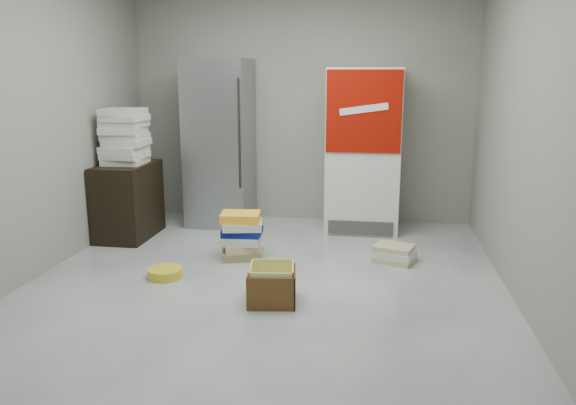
% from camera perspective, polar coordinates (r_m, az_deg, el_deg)
% --- Properties ---
extents(ground, '(5.00, 5.00, 0.00)m').
position_cam_1_polar(ground, '(4.58, -2.94, -9.32)').
color(ground, beige).
rests_on(ground, ground).
extents(room_shell, '(4.04, 5.04, 2.82)m').
position_cam_1_polar(room_shell, '(4.24, -3.23, 13.79)').
color(room_shell, gray).
rests_on(room_shell, ground).
extents(steel_fridge, '(0.70, 0.72, 1.90)m').
position_cam_1_polar(steel_fridge, '(6.57, -6.93, 6.01)').
color(steel_fridge, '#9EA1A6').
rests_on(steel_fridge, ground).
extents(coke_cooler, '(0.80, 0.73, 1.80)m').
position_cam_1_polar(coke_cooler, '(6.33, 7.67, 5.30)').
color(coke_cooler, silver).
rests_on(coke_cooler, ground).
extents(wood_shelf, '(0.50, 0.80, 0.80)m').
position_cam_1_polar(wood_shelf, '(6.28, -15.93, 0.18)').
color(wood_shelf, black).
rests_on(wood_shelf, ground).
extents(supply_box_stack, '(0.45, 0.43, 0.58)m').
position_cam_1_polar(supply_box_stack, '(6.16, -16.26, 6.46)').
color(supply_box_stack, silver).
rests_on(supply_box_stack, wood_shelf).
extents(phonebook_stack_main, '(0.46, 0.40, 0.45)m').
position_cam_1_polar(phonebook_stack_main, '(5.39, -4.70, -3.36)').
color(phonebook_stack_main, olive).
rests_on(phonebook_stack_main, ground).
extents(phonebook_stack_side, '(0.43, 0.39, 0.16)m').
position_cam_1_polar(phonebook_stack_side, '(5.40, 10.77, -5.13)').
color(phonebook_stack_side, tan).
rests_on(phonebook_stack_side, ground).
extents(cardboard_box, '(0.41, 0.41, 0.30)m').
position_cam_1_polar(cardboard_box, '(4.39, -1.64, -8.59)').
color(cardboard_box, yellow).
rests_on(cardboard_box, ground).
extents(bucket_lid, '(0.36, 0.36, 0.08)m').
position_cam_1_polar(bucket_lid, '(5.04, -12.36, -7.00)').
color(bucket_lid, gold).
rests_on(bucket_lid, ground).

